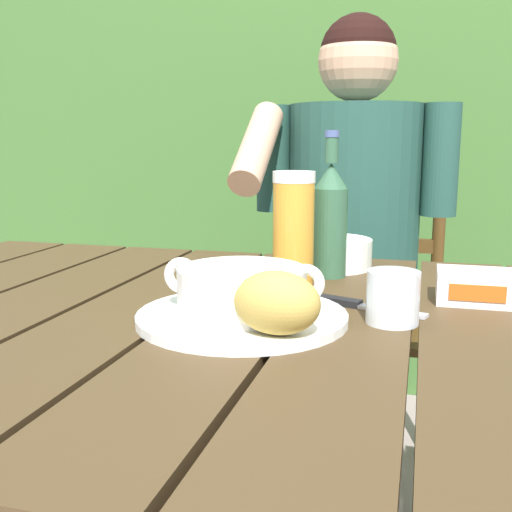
% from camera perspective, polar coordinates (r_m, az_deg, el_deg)
% --- Properties ---
extents(dining_table, '(1.43, 0.94, 0.73)m').
position_cam_1_polar(dining_table, '(0.88, -1.86, -10.72)').
color(dining_table, '#46341D').
rests_on(dining_table, ground_plane).
extents(hedge_backdrop, '(3.49, 0.90, 2.44)m').
position_cam_1_polar(hedge_backdrop, '(2.67, 6.88, 11.76)').
color(hedge_backdrop, '#3D662D').
rests_on(hedge_backdrop, ground_plane).
extents(chair_near_diner, '(0.46, 0.45, 1.02)m').
position_cam_1_polar(chair_near_diner, '(1.76, 9.31, -4.84)').
color(chair_near_diner, '#4B3214').
rests_on(chair_near_diner, ground_plane).
extents(person_eating, '(0.48, 0.47, 1.26)m').
position_cam_1_polar(person_eating, '(1.52, 8.69, 1.94)').
color(person_eating, '#22493E').
rests_on(person_eating, ground_plane).
extents(serving_plate, '(0.28, 0.28, 0.01)m').
position_cam_1_polar(serving_plate, '(0.83, -1.30, -5.64)').
color(serving_plate, white).
rests_on(serving_plate, dining_table).
extents(soup_bowl, '(0.22, 0.17, 0.07)m').
position_cam_1_polar(soup_bowl, '(0.82, -1.31, -3.08)').
color(soup_bowl, white).
rests_on(soup_bowl, serving_plate).
extents(bread_roll, '(0.12, 0.10, 0.08)m').
position_cam_1_polar(bread_roll, '(0.73, 1.94, -4.34)').
color(bread_roll, gold).
rests_on(bread_roll, serving_plate).
extents(beer_glass, '(0.07, 0.07, 0.19)m').
position_cam_1_polar(beer_glass, '(1.04, 3.48, 2.67)').
color(beer_glass, gold).
rests_on(beer_glass, dining_table).
extents(beer_bottle, '(0.06, 0.06, 0.25)m').
position_cam_1_polar(beer_bottle, '(1.09, 6.89, 3.55)').
color(beer_bottle, '#325C40').
rests_on(beer_bottle, dining_table).
extents(water_glass_small, '(0.07, 0.07, 0.07)m').
position_cam_1_polar(water_glass_small, '(0.83, 12.55, -3.74)').
color(water_glass_small, silver).
rests_on(water_glass_small, dining_table).
extents(butter_tub, '(0.11, 0.09, 0.05)m').
position_cam_1_polar(butter_tub, '(0.97, 19.62, -2.69)').
color(butter_tub, white).
rests_on(butter_tub, dining_table).
extents(table_knife, '(0.16, 0.07, 0.01)m').
position_cam_1_polar(table_knife, '(0.90, 9.44, -4.48)').
color(table_knife, silver).
rests_on(table_knife, dining_table).
extents(diner_bowl, '(0.16, 0.16, 0.05)m').
position_cam_1_polar(diner_bowl, '(1.17, 6.88, 0.27)').
color(diner_bowl, white).
rests_on(diner_bowl, dining_table).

